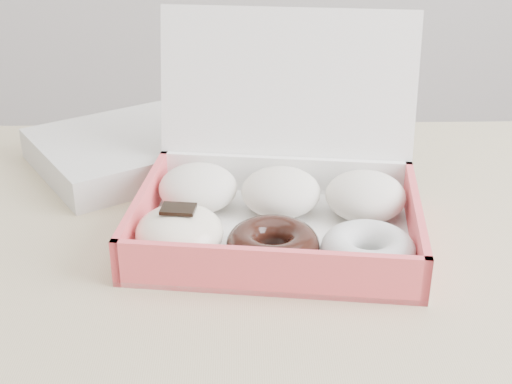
{
  "coord_description": "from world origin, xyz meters",
  "views": [
    {
      "loc": [
        -0.19,
        -0.63,
        1.14
      ],
      "look_at": [
        -0.17,
        0.03,
        0.82
      ],
      "focal_mm": 50.0,
      "sensor_mm": 36.0,
      "label": 1
    }
  ],
  "objects": [
    {
      "name": "table",
      "position": [
        0.0,
        0.0,
        0.67
      ],
      "size": [
        1.2,
        0.8,
        0.75
      ],
      "color": "tan",
      "rests_on": "ground"
    },
    {
      "name": "donut_box",
      "position": [
        -0.15,
        0.06,
        0.79
      ],
      "size": [
        0.34,
        0.31,
        0.22
      ],
      "rotation": [
        0.0,
        0.0,
        -0.13
      ],
      "color": "white",
      "rests_on": "table"
    },
    {
      "name": "newspapers",
      "position": [
        -0.33,
        0.26,
        0.77
      ],
      "size": [
        0.33,
        0.31,
        0.04
      ],
      "primitive_type": "cube",
      "rotation": [
        0.0,
        0.0,
        0.55
      ],
      "color": "white",
      "rests_on": "table"
    }
  ]
}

